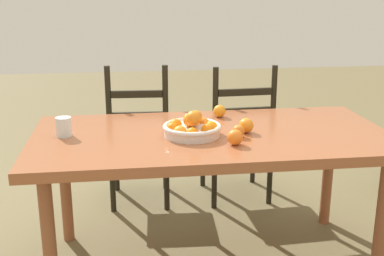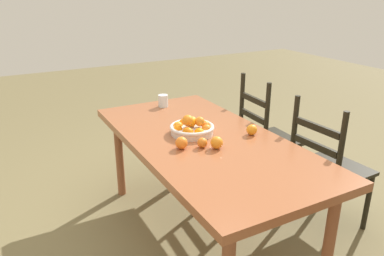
{
  "view_description": "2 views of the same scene",
  "coord_description": "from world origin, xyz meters",
  "px_view_note": "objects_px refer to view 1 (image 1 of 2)",
  "views": [
    {
      "loc": [
        -0.42,
        -2.36,
        1.45
      ],
      "look_at": [
        -0.1,
        -0.03,
        0.76
      ],
      "focal_mm": 46.47,
      "sensor_mm": 36.0,
      "label": 1
    },
    {
      "loc": [
        1.9,
        -1.12,
        1.63
      ],
      "look_at": [
        -0.1,
        -0.03,
        0.76
      ],
      "focal_mm": 35.16,
      "sensor_mm": 36.0,
      "label": 2
    }
  ],
  "objects_px": {
    "chair_by_cabinet": "(139,142)",
    "dining_table": "(211,145)",
    "orange_loose_0": "(219,111)",
    "orange_loose_1": "(235,137)",
    "orange_loose_2": "(246,125)",
    "orange_loose_3": "(239,131)",
    "drinking_glass": "(64,127)",
    "chair_near_window": "(237,136)",
    "fruit_bowl": "(192,128)"
  },
  "relations": [
    {
      "from": "chair_by_cabinet",
      "to": "dining_table",
      "type": "bearing_deg",
      "value": 117.06
    },
    {
      "from": "orange_loose_0",
      "to": "orange_loose_1",
      "type": "relative_size",
      "value": 0.94
    },
    {
      "from": "orange_loose_2",
      "to": "orange_loose_3",
      "type": "xyz_separation_m",
      "value": [
        -0.05,
        -0.07,
        -0.01
      ]
    },
    {
      "from": "dining_table",
      "to": "orange_loose_3",
      "type": "relative_size",
      "value": 29.47
    },
    {
      "from": "chair_by_cabinet",
      "to": "drinking_glass",
      "type": "height_order",
      "value": "chair_by_cabinet"
    },
    {
      "from": "chair_near_window",
      "to": "orange_loose_0",
      "type": "bearing_deg",
      "value": 63.12
    },
    {
      "from": "orange_loose_1",
      "to": "orange_loose_3",
      "type": "distance_m",
      "value": 0.13
    },
    {
      "from": "dining_table",
      "to": "chair_near_window",
      "type": "relative_size",
      "value": 1.89
    },
    {
      "from": "chair_near_window",
      "to": "orange_loose_3",
      "type": "bearing_deg",
      "value": 74.6
    },
    {
      "from": "chair_by_cabinet",
      "to": "orange_loose_2",
      "type": "relative_size",
      "value": 12.87
    },
    {
      "from": "chair_by_cabinet",
      "to": "fruit_bowl",
      "type": "relative_size",
      "value": 3.31
    },
    {
      "from": "orange_loose_1",
      "to": "orange_loose_2",
      "type": "height_order",
      "value": "orange_loose_2"
    },
    {
      "from": "chair_near_window",
      "to": "drinking_glass",
      "type": "xyz_separation_m",
      "value": [
        -1.05,
        -0.74,
        0.32
      ]
    },
    {
      "from": "orange_loose_3",
      "to": "drinking_glass",
      "type": "relative_size",
      "value": 0.63
    },
    {
      "from": "dining_table",
      "to": "chair_by_cabinet",
      "type": "distance_m",
      "value": 0.89
    },
    {
      "from": "chair_by_cabinet",
      "to": "fruit_bowl",
      "type": "height_order",
      "value": "chair_by_cabinet"
    },
    {
      "from": "orange_loose_3",
      "to": "orange_loose_2",
      "type": "bearing_deg",
      "value": 50.92
    },
    {
      "from": "orange_loose_2",
      "to": "orange_loose_3",
      "type": "relative_size",
      "value": 1.23
    },
    {
      "from": "chair_near_window",
      "to": "fruit_bowl",
      "type": "height_order",
      "value": "chair_near_window"
    },
    {
      "from": "orange_loose_2",
      "to": "orange_loose_1",
      "type": "bearing_deg",
      "value": -117.83
    },
    {
      "from": "chair_near_window",
      "to": "orange_loose_2",
      "type": "relative_size",
      "value": 12.66
    },
    {
      "from": "dining_table",
      "to": "orange_loose_0",
      "type": "xyz_separation_m",
      "value": [
        0.1,
        0.3,
        0.1
      ]
    },
    {
      "from": "dining_table",
      "to": "chair_near_window",
      "type": "bearing_deg",
      "value": 67.9
    },
    {
      "from": "orange_loose_0",
      "to": "orange_loose_1",
      "type": "bearing_deg",
      "value": -92.4
    },
    {
      "from": "chair_near_window",
      "to": "orange_loose_3",
      "type": "height_order",
      "value": "chair_near_window"
    },
    {
      "from": "orange_loose_3",
      "to": "drinking_glass",
      "type": "bearing_deg",
      "value": 171.35
    },
    {
      "from": "chair_by_cabinet",
      "to": "fruit_bowl",
      "type": "bearing_deg",
      "value": 109.77
    },
    {
      "from": "orange_loose_0",
      "to": "orange_loose_2",
      "type": "xyz_separation_m",
      "value": [
        0.08,
        -0.32,
        0.0
      ]
    },
    {
      "from": "chair_by_cabinet",
      "to": "drinking_glass",
      "type": "xyz_separation_m",
      "value": [
        -0.38,
        -0.75,
        0.33
      ]
    },
    {
      "from": "chair_near_window",
      "to": "fruit_bowl",
      "type": "bearing_deg",
      "value": 60.31
    },
    {
      "from": "dining_table",
      "to": "drinking_glass",
      "type": "xyz_separation_m",
      "value": [
        -0.73,
        0.04,
        0.11
      ]
    },
    {
      "from": "orange_loose_0",
      "to": "chair_by_cabinet",
      "type": "bearing_deg",
      "value": 131.86
    },
    {
      "from": "dining_table",
      "to": "orange_loose_2",
      "type": "height_order",
      "value": "orange_loose_2"
    },
    {
      "from": "orange_loose_0",
      "to": "chair_near_window",
      "type": "bearing_deg",
      "value": 65.56
    },
    {
      "from": "chair_by_cabinet",
      "to": "orange_loose_2",
      "type": "bearing_deg",
      "value": 126.14
    },
    {
      "from": "dining_table",
      "to": "orange_loose_2",
      "type": "xyz_separation_m",
      "value": [
        0.17,
        -0.02,
        0.1
      ]
    },
    {
      "from": "fruit_bowl",
      "to": "drinking_glass",
      "type": "distance_m",
      "value": 0.63
    },
    {
      "from": "chair_by_cabinet",
      "to": "orange_loose_2",
      "type": "height_order",
      "value": "chair_by_cabinet"
    },
    {
      "from": "fruit_bowl",
      "to": "orange_loose_0",
      "type": "bearing_deg",
      "value": 58.85
    },
    {
      "from": "fruit_bowl",
      "to": "drinking_glass",
      "type": "xyz_separation_m",
      "value": [
        -0.63,
        0.08,
        0.01
      ]
    },
    {
      "from": "chair_near_window",
      "to": "fruit_bowl",
      "type": "relative_size",
      "value": 3.25
    },
    {
      "from": "drinking_glass",
      "to": "chair_by_cabinet",
      "type": "bearing_deg",
      "value": 62.79
    },
    {
      "from": "orange_loose_3",
      "to": "chair_by_cabinet",
      "type": "bearing_deg",
      "value": 117.97
    },
    {
      "from": "chair_by_cabinet",
      "to": "orange_loose_0",
      "type": "height_order",
      "value": "chair_by_cabinet"
    },
    {
      "from": "dining_table",
      "to": "drinking_glass",
      "type": "distance_m",
      "value": 0.74
    },
    {
      "from": "drinking_glass",
      "to": "orange_loose_2",
      "type": "bearing_deg",
      "value": -3.96
    },
    {
      "from": "dining_table",
      "to": "orange_loose_0",
      "type": "distance_m",
      "value": 0.33
    },
    {
      "from": "orange_loose_2",
      "to": "drinking_glass",
      "type": "distance_m",
      "value": 0.91
    },
    {
      "from": "fruit_bowl",
      "to": "orange_loose_3",
      "type": "bearing_deg",
      "value": -12.5
    },
    {
      "from": "orange_loose_2",
      "to": "chair_near_window",
      "type": "bearing_deg",
      "value": 79.7
    }
  ]
}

